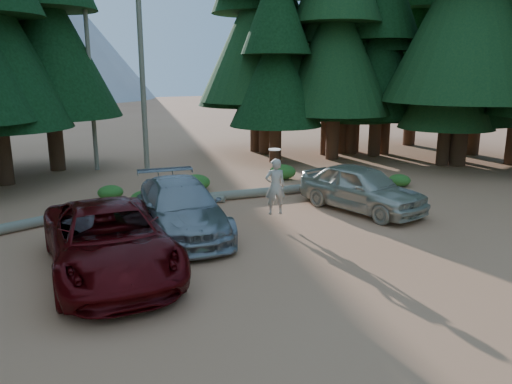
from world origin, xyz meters
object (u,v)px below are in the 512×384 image
silver_minivan_right (361,188)px  log_right (255,193)px  log_left (40,221)px  red_pickup (109,240)px  frisbee_player (275,186)px  log_mid (185,197)px  silver_minivan_center (181,208)px

silver_minivan_right → log_right: bearing=114.8°
silver_minivan_right → log_left: (-9.76, 3.20, -0.62)m
silver_minivan_right → red_pickup: bearing=178.7°
frisbee_player → log_right: 3.52m
log_mid → red_pickup: bearing=-83.9°
red_pickup → log_mid: red_pickup is taller
silver_minivan_center → log_left: silver_minivan_center is taller
red_pickup → silver_minivan_center: 3.16m
silver_minivan_center → red_pickup: bearing=-133.2°
silver_minivan_center → log_right: size_ratio=1.00×
silver_minivan_center → log_mid: size_ratio=1.76×
silver_minivan_center → log_left: bearing=151.7°
silver_minivan_right → log_mid: 6.30m
log_left → log_right: size_ratio=0.84×
silver_minivan_right → log_mid: silver_minivan_right is taller
frisbee_player → log_left: frisbee_player is taller
silver_minivan_right → frisbee_player: bearing=168.6°
red_pickup → silver_minivan_right: (8.65, 1.42, -0.02)m
log_left → log_right: 7.44m
frisbee_player → silver_minivan_center: bearing=6.2°
red_pickup → log_mid: (3.87, 5.46, -0.67)m
red_pickup → log_left: 4.79m
silver_minivan_center → silver_minivan_right: bearing=3.0°
log_left → log_right: bearing=-16.6°
red_pickup → silver_minivan_right: 8.77m
red_pickup → frisbee_player: bearing=18.8°
log_left → log_mid: bearing=-7.4°
log_right → silver_minivan_center: bearing=-138.4°
log_mid → frisbee_player: bearing=-28.7°
frisbee_player → silver_minivan_right: bearing=-164.4°
silver_minivan_center → log_right: bearing=43.1°
silver_minivan_center → log_left: 4.48m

